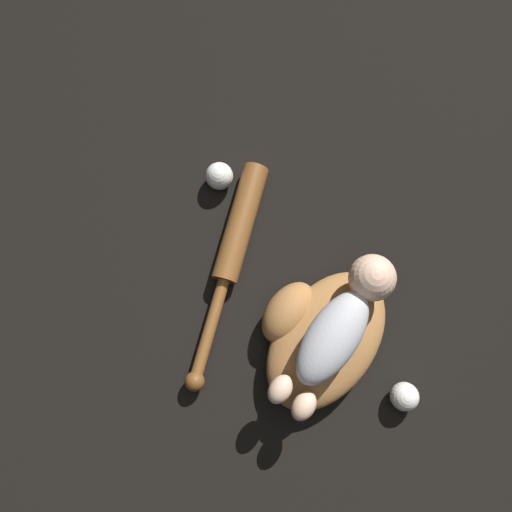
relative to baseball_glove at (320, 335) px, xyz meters
The scene contains 6 objects.
ground_plane 0.09m from the baseball_glove, 136.52° to the right, with size 6.00×6.00×0.00m, color black.
baseball_glove is the anchor object (origin of this frame).
baby_figure 0.10m from the baseball_glove, 16.80° to the right, with size 0.39×0.16×0.10m.
baseball_bat 0.29m from the baseball_glove, 88.43° to the left, with size 0.50×0.32×0.06m.
baseball 0.46m from the baseball_glove, 76.59° to the left, with size 0.07×0.07×0.07m.
baseball_spare 0.23m from the baseball_glove, 80.28° to the right, with size 0.06×0.06×0.06m.
Camera 1 is at (-0.10, 0.10, 1.19)m, focal length 35.00 mm.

